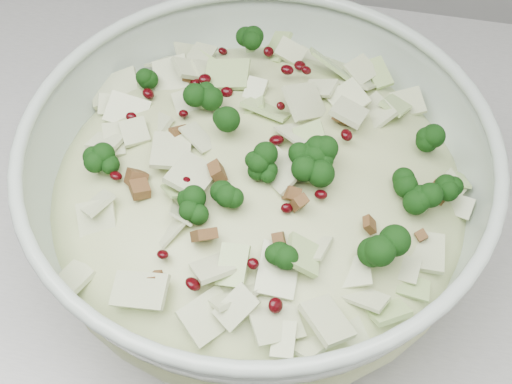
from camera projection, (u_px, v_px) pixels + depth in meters
The scene contains 2 objects.
mixing_bowl at pixel (258, 196), 0.59m from camera, with size 0.46×0.46×0.15m.
salad at pixel (258, 178), 0.57m from camera, with size 0.38×0.38×0.15m.
Camera 1 is at (0.77, 1.25, 1.45)m, focal length 50.00 mm.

